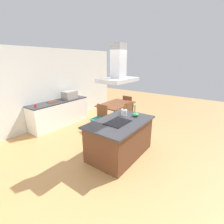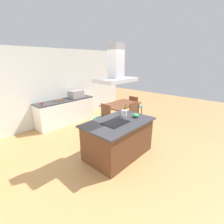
{
  "view_description": "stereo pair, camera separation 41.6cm",
  "coord_description": "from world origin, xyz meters",
  "px_view_note": "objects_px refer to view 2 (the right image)",
  "views": [
    {
      "loc": [
        -3.04,
        -1.98,
        2.3
      ],
      "look_at": [
        0.21,
        0.4,
        1.0
      ],
      "focal_mm": 25.89,
      "sensor_mm": 36.0,
      "label": 1
    },
    {
      "loc": [
        -2.78,
        -2.3,
        2.3
      ],
      "look_at": [
        0.21,
        0.4,
        1.0
      ],
      "focal_mm": 25.89,
      "sensor_mm": 36.0,
      "label": 2
    }
  ],
  "objects_px": {
    "dining_table": "(121,106)",
    "range_hood": "(116,70)",
    "mixing_bowl": "(136,115)",
    "chair_facing_island": "(136,114)",
    "cutting_board": "(59,100)",
    "cooktop": "(116,122)",
    "chair_at_right_end": "(135,105)",
    "coffee_mug_red": "(42,104)",
    "chair_at_left_end": "(104,116)",
    "tea_kettle": "(124,113)",
    "countertop_microwave": "(76,94)",
    "olive_oil_bottle": "(125,110)"
  },
  "relations": [
    {
      "from": "cutting_board",
      "to": "dining_table",
      "type": "distance_m",
      "value": 2.27
    },
    {
      "from": "range_hood",
      "to": "tea_kettle",
      "type": "bearing_deg",
      "value": 15.28
    },
    {
      "from": "olive_oil_bottle",
      "to": "cutting_board",
      "type": "height_order",
      "value": "olive_oil_bottle"
    },
    {
      "from": "olive_oil_bottle",
      "to": "chair_facing_island",
      "type": "relative_size",
      "value": 0.27
    },
    {
      "from": "countertop_microwave",
      "to": "chair_facing_island",
      "type": "bearing_deg",
      "value": -68.37
    },
    {
      "from": "cooktop",
      "to": "cutting_board",
      "type": "height_order",
      "value": "cutting_board"
    },
    {
      "from": "chair_at_left_end",
      "to": "chair_facing_island",
      "type": "distance_m",
      "value": 1.13
    },
    {
      "from": "mixing_bowl",
      "to": "countertop_microwave",
      "type": "relative_size",
      "value": 0.34
    },
    {
      "from": "olive_oil_bottle",
      "to": "cutting_board",
      "type": "bearing_deg",
      "value": 100.24
    },
    {
      "from": "cooktop",
      "to": "coffee_mug_red",
      "type": "xyz_separation_m",
      "value": [
        -0.43,
        2.81,
        0.04
      ]
    },
    {
      "from": "dining_table",
      "to": "chair_at_left_end",
      "type": "height_order",
      "value": "chair_at_left_end"
    },
    {
      "from": "coffee_mug_red",
      "to": "chair_facing_island",
      "type": "height_order",
      "value": "coffee_mug_red"
    },
    {
      "from": "olive_oil_bottle",
      "to": "countertop_microwave",
      "type": "xyz_separation_m",
      "value": [
        0.25,
        2.61,
        0.04
      ]
    },
    {
      "from": "chair_at_left_end",
      "to": "mixing_bowl",
      "type": "bearing_deg",
      "value": -101.46
    },
    {
      "from": "coffee_mug_red",
      "to": "cutting_board",
      "type": "height_order",
      "value": "coffee_mug_red"
    },
    {
      "from": "coffee_mug_red",
      "to": "chair_at_right_end",
      "type": "bearing_deg",
      "value": -24.76
    },
    {
      "from": "cooktop",
      "to": "dining_table",
      "type": "bearing_deg",
      "value": 35.82
    },
    {
      "from": "dining_table",
      "to": "range_hood",
      "type": "distance_m",
      "value": 2.7
    },
    {
      "from": "chair_facing_island",
      "to": "mixing_bowl",
      "type": "bearing_deg",
      "value": -146.62
    },
    {
      "from": "olive_oil_bottle",
      "to": "countertop_microwave",
      "type": "bearing_deg",
      "value": 84.55
    },
    {
      "from": "chair_facing_island",
      "to": "chair_at_left_end",
      "type": "bearing_deg",
      "value": 143.99
    },
    {
      "from": "mixing_bowl",
      "to": "chair_facing_island",
      "type": "xyz_separation_m",
      "value": [
        1.21,
        0.8,
        -0.44
      ]
    },
    {
      "from": "dining_table",
      "to": "chair_facing_island",
      "type": "distance_m",
      "value": 0.68
    },
    {
      "from": "cooktop",
      "to": "chair_at_right_end",
      "type": "relative_size",
      "value": 0.67
    },
    {
      "from": "coffee_mug_red",
      "to": "mixing_bowl",
      "type": "bearing_deg",
      "value": -70.01
    },
    {
      "from": "coffee_mug_red",
      "to": "dining_table",
      "type": "height_order",
      "value": "coffee_mug_red"
    },
    {
      "from": "cooktop",
      "to": "dining_table",
      "type": "xyz_separation_m",
      "value": [
        1.85,
        1.34,
        -0.24
      ]
    },
    {
      "from": "chair_at_right_end",
      "to": "chair_facing_island",
      "type": "height_order",
      "value": "same"
    },
    {
      "from": "mixing_bowl",
      "to": "chair_at_left_end",
      "type": "height_order",
      "value": "mixing_bowl"
    },
    {
      "from": "olive_oil_bottle",
      "to": "coffee_mug_red",
      "type": "relative_size",
      "value": 2.64
    },
    {
      "from": "cooktop",
      "to": "chair_at_right_end",
      "type": "bearing_deg",
      "value": 25.79
    },
    {
      "from": "mixing_bowl",
      "to": "coffee_mug_red",
      "type": "relative_size",
      "value": 1.9
    },
    {
      "from": "cooktop",
      "to": "coffee_mug_red",
      "type": "distance_m",
      "value": 2.84
    },
    {
      "from": "chair_at_left_end",
      "to": "chair_at_right_end",
      "type": "bearing_deg",
      "value": 0.0
    },
    {
      "from": "cooktop",
      "to": "olive_oil_bottle",
      "type": "height_order",
      "value": "olive_oil_bottle"
    },
    {
      "from": "cooktop",
      "to": "cutting_board",
      "type": "distance_m",
      "value": 2.94
    },
    {
      "from": "tea_kettle",
      "to": "chair_at_right_end",
      "type": "xyz_separation_m",
      "value": [
        2.27,
        1.2,
        -0.48
      ]
    },
    {
      "from": "chair_at_left_end",
      "to": "cutting_board",
      "type": "bearing_deg",
      "value": 113.43
    },
    {
      "from": "chair_at_left_end",
      "to": "range_hood",
      "type": "bearing_deg",
      "value": -125.05
    },
    {
      "from": "tea_kettle",
      "to": "cutting_board",
      "type": "bearing_deg",
      "value": 95.18
    },
    {
      "from": "cutting_board",
      "to": "chair_facing_island",
      "type": "distance_m",
      "value": 2.8
    },
    {
      "from": "tea_kettle",
      "to": "chair_at_left_end",
      "type": "relative_size",
      "value": 0.23
    },
    {
      "from": "coffee_mug_red",
      "to": "range_hood",
      "type": "xyz_separation_m",
      "value": [
        0.43,
        -2.81,
        1.16
      ]
    },
    {
      "from": "chair_facing_island",
      "to": "tea_kettle",
      "type": "bearing_deg",
      "value": -158.4
    },
    {
      "from": "cutting_board",
      "to": "chair_at_right_end",
      "type": "relative_size",
      "value": 0.38
    },
    {
      "from": "range_hood",
      "to": "cooktop",
      "type": "bearing_deg",
      "value": 0.0
    },
    {
      "from": "olive_oil_bottle",
      "to": "cooktop",
      "type": "bearing_deg",
      "value": -159.77
    },
    {
      "from": "dining_table",
      "to": "countertop_microwave",
      "type": "bearing_deg",
      "value": 119.58
    },
    {
      "from": "tea_kettle",
      "to": "mixing_bowl",
      "type": "relative_size",
      "value": 1.18
    },
    {
      "from": "mixing_bowl",
      "to": "coffee_mug_red",
      "type": "distance_m",
      "value": 3.13
    }
  ]
}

